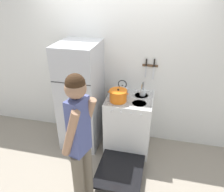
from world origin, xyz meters
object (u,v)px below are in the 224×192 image
tea_kettle (122,89)px  person (80,141)px  refrigerator (81,97)px  stove_range (129,125)px  utensil_jar (143,92)px  dutch_oven_pot (118,96)px

tea_kettle → person: size_ratio=0.13×
refrigerator → person: (0.45, -1.22, 0.14)m
refrigerator → stove_range: size_ratio=1.24×
utensil_jar → person: person is taller
dutch_oven_pot → person: size_ratio=0.17×
stove_range → utensil_jar: 0.58m
stove_range → tea_kettle: bearing=130.7°
person → dutch_oven_pot: bearing=6.1°
stove_range → person: (-0.34, -1.20, 0.55)m
utensil_jar → person: (-0.51, -1.38, 0.02)m
utensil_jar → refrigerator: bearing=-170.6°
dutch_oven_pot → utensil_jar: size_ratio=1.31×
refrigerator → stove_range: bearing=-1.2°
person → stove_range: bearing=-0.5°
tea_kettle → person: person is taller
stove_range → dutch_oven_pot: (-0.16, -0.09, 0.56)m
refrigerator → tea_kettle: bearing=13.4°
stove_range → utensil_jar: size_ratio=5.93×
refrigerator → utensil_jar: 0.99m
tea_kettle → person: bearing=-98.0°
stove_range → person: bearing=-105.7°
dutch_oven_pot → tea_kettle: tea_kettle is taller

